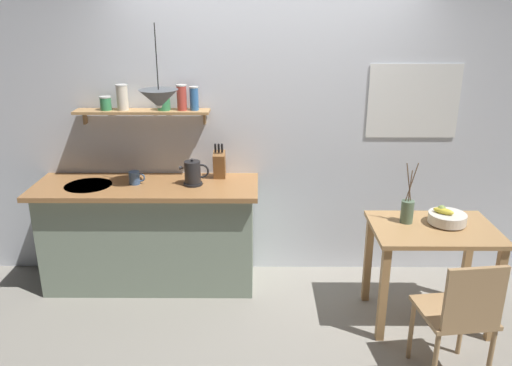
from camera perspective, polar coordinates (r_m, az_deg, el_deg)
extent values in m
plane|color=gray|center=(4.28, 1.35, -13.22)|extent=(14.00, 14.00, 0.00)
cube|color=silver|center=(4.37, 3.99, 6.70)|extent=(6.80, 0.10, 2.70)
cube|color=white|center=(4.45, 17.23, 8.71)|extent=(0.76, 0.01, 0.61)
cube|color=silver|center=(4.46, 17.21, 8.72)|extent=(0.70, 0.01, 0.55)
cube|color=gray|center=(4.45, -11.74, -5.90)|extent=(1.74, 0.52, 0.88)
cube|color=#9E6B3D|center=(4.25, -12.21, -0.41)|extent=(1.83, 0.63, 0.04)
cylinder|color=#B7BABF|center=(4.36, -18.26, -0.29)|extent=(0.38, 0.38, 0.01)
cube|color=tan|center=(4.29, -12.62, 7.82)|extent=(1.10, 0.18, 0.02)
cube|color=#99754C|center=(4.51, -18.59, 7.05)|extent=(0.02, 0.06, 0.12)
cube|color=#99754C|center=(4.29, -5.77, 7.38)|extent=(0.02, 0.06, 0.12)
cylinder|color=#388E56|center=(4.35, -16.47, 8.49)|extent=(0.09, 0.09, 0.10)
cylinder|color=silver|center=(4.34, -16.54, 9.21)|extent=(0.09, 0.09, 0.01)
cylinder|color=beige|center=(4.30, -14.73, 9.19)|extent=(0.09, 0.09, 0.20)
cylinder|color=silver|center=(4.29, -14.85, 10.55)|extent=(0.10, 0.10, 0.01)
cylinder|color=#388E56|center=(4.23, -10.28, 8.89)|extent=(0.10, 0.10, 0.13)
cylinder|color=silver|center=(4.22, -10.34, 9.82)|extent=(0.11, 0.11, 0.01)
cylinder|color=#BC4238|center=(4.20, -8.30, 9.38)|extent=(0.08, 0.08, 0.20)
cylinder|color=silver|center=(4.19, -8.37, 10.77)|extent=(0.08, 0.08, 0.01)
cylinder|color=#3366A3|center=(4.19, -6.94, 9.31)|extent=(0.07, 0.07, 0.18)
cylinder|color=silver|center=(4.18, -6.99, 10.60)|extent=(0.07, 0.07, 0.01)
cube|color=tan|center=(3.95, 19.28, -4.89)|extent=(0.90, 0.63, 0.03)
cube|color=tan|center=(3.79, 14.03, -12.01)|extent=(0.06, 0.06, 0.74)
cube|color=tan|center=(4.05, 25.29, -11.25)|extent=(0.06, 0.06, 0.74)
cube|color=tan|center=(4.24, 12.41, -8.30)|extent=(0.06, 0.06, 0.74)
cube|color=tan|center=(4.47, 22.56, -7.89)|extent=(0.06, 0.06, 0.74)
cube|color=tan|center=(3.56, 21.24, -13.31)|extent=(0.47, 0.46, 0.03)
cube|color=tan|center=(3.31, 23.25, -11.81)|extent=(0.37, 0.08, 0.41)
cylinder|color=tan|center=(3.89, 22.02, -14.58)|extent=(0.03, 0.03, 0.45)
cylinder|color=tan|center=(3.74, 16.98, -15.41)|extent=(0.03, 0.03, 0.45)
cylinder|color=tan|center=(3.65, 24.71, -17.47)|extent=(0.03, 0.03, 0.45)
cylinder|color=tan|center=(3.49, 19.36, -18.56)|extent=(0.03, 0.03, 0.45)
cylinder|color=silver|center=(4.02, 20.54, -4.26)|extent=(0.12, 0.12, 0.01)
cylinder|color=silver|center=(4.01, 20.61, -3.70)|extent=(0.27, 0.27, 0.07)
ellipsoid|color=yellow|center=(3.97, 20.24, -2.96)|extent=(0.16, 0.14, 0.04)
sphere|color=#8EA84C|center=(3.99, 20.05, -2.80)|extent=(0.06, 0.06, 0.06)
cylinder|color=#567056|center=(3.93, 16.55, -3.09)|extent=(0.09, 0.09, 0.17)
cylinder|color=brown|center=(3.86, 16.72, 0.11)|extent=(0.06, 0.01, 0.29)
cylinder|color=brown|center=(3.86, 16.88, -0.33)|extent=(0.01, 0.01, 0.24)
cylinder|color=brown|center=(3.85, 17.06, 0.09)|extent=(0.07, 0.01, 0.29)
cylinder|color=black|center=(4.17, -7.06, -0.08)|extent=(0.16, 0.16, 0.02)
cylinder|color=#232326|center=(4.14, -7.11, 1.22)|extent=(0.13, 0.13, 0.18)
sphere|color=black|center=(4.11, -7.17, 2.58)|extent=(0.02, 0.02, 0.02)
cone|color=#232326|center=(4.14, -8.28, 1.69)|extent=(0.04, 0.04, 0.04)
torus|color=black|center=(4.13, -6.08, 1.34)|extent=(0.12, 0.02, 0.12)
cube|color=brown|center=(4.29, -4.11, 2.08)|extent=(0.10, 0.16, 0.23)
cylinder|color=black|center=(4.22, -4.57, 3.91)|extent=(0.02, 0.03, 0.08)
cylinder|color=black|center=(4.21, -4.20, 3.91)|extent=(0.02, 0.03, 0.08)
cylinder|color=black|center=(4.21, -3.82, 3.91)|extent=(0.02, 0.03, 0.08)
cylinder|color=#3D5B89|center=(4.26, -13.45, 0.57)|extent=(0.09, 0.09, 0.11)
torus|color=#3D5B89|center=(4.25, -12.77, 0.60)|extent=(0.07, 0.01, 0.07)
cylinder|color=black|center=(3.87, -11.09, 13.69)|extent=(0.01, 0.01, 0.47)
cone|color=#4C5156|center=(3.91, -10.80, 9.24)|extent=(0.29, 0.29, 0.14)
sphere|color=white|center=(3.92, -10.76, 8.54)|extent=(0.04, 0.04, 0.04)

